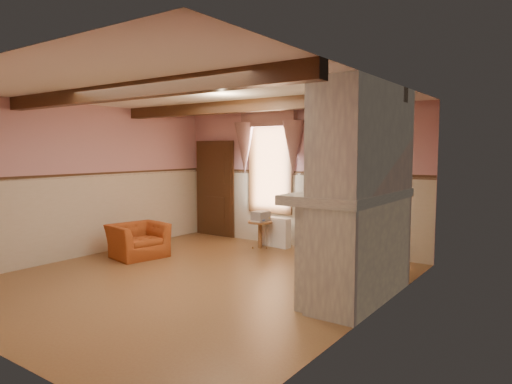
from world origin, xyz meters
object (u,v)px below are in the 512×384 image
Objects in this scene: bowl at (356,187)px; oil_lamp at (367,179)px; side_table at (260,235)px; radiator at (275,232)px; mantel_clock at (373,181)px; armchair at (138,240)px.

oil_lamp is (0.00, 0.39, 0.10)m from bowl.
side_table is 0.34m from radiator.
side_table is 3.14m from mantel_clock.
side_table is 1.68× the size of bowl.
bowl is (4.11, 0.31, 1.15)m from armchair.
armchair is 1.35× the size of radiator.
oil_lamp is at bearing -90.00° from mantel_clock.
bowl is (2.55, -1.92, 1.16)m from radiator.
radiator is 2.92× the size of mantel_clock.
mantel_clock is at bearing -20.70° from radiator.
armchair is 2.72m from radiator.
armchair is 2.89× the size of bowl.
bowl is at bearing -30.69° from radiator.
bowl is 1.36× the size of mantel_clock.
oil_lamp is at bearing -24.71° from radiator.
bowl reaches higher than side_table.
bowl is 1.17× the size of oil_lamp.
radiator is at bearing 143.12° from bowl.
radiator is at bearing 63.21° from side_table.
mantel_clock is 0.86× the size of oil_lamp.
side_table is at bearing -24.28° from armchair.
bowl is at bearing -90.00° from mantel_clock.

